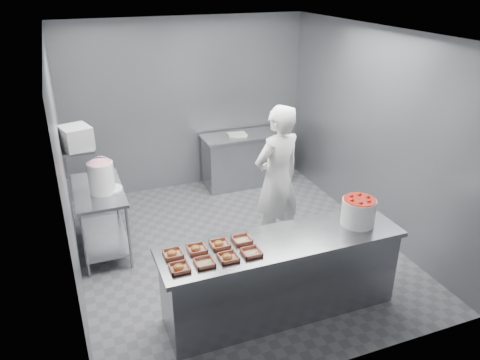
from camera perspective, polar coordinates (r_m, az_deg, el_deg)
name	(u,v)px	position (r m, az deg, el deg)	size (l,w,h in m)	color
floor	(236,248)	(6.39, -0.43, -8.25)	(4.50, 4.50, 0.00)	#4C4C51
ceiling	(236,33)	(5.42, -0.53, 17.54)	(4.50, 4.50, 0.00)	white
wall_back	(188,105)	(7.80, -6.41, 9.02)	(4.00, 0.04, 2.80)	slate
wall_left	(65,174)	(5.44, -20.60, 0.63)	(0.04, 4.50, 2.80)	slate
wall_right	(372,132)	(6.69, 15.84, 5.63)	(0.04, 4.50, 2.80)	slate
service_counter	(281,276)	(5.11, 5.04, -11.55)	(2.60, 0.70, 0.90)	slate
prep_table	(101,210)	(6.32, -16.60, -3.56)	(0.60, 1.20, 0.90)	slate
back_counter	(246,159)	(8.06, 0.75, 2.57)	(1.50, 0.60, 0.90)	slate
wall_shelf	(76,142)	(5.95, -19.32, 4.38)	(0.35, 0.90, 0.03)	slate
tray_0	(179,268)	(4.43, -7.42, -10.56)	(0.19, 0.18, 0.06)	tan
tray_1	(204,263)	(4.48, -4.37, -10.00)	(0.19, 0.18, 0.04)	tan
tray_2	(228,257)	(4.54, -1.47, -9.39)	(0.19, 0.18, 0.06)	tan
tray_3	(251,252)	(4.61, 1.40, -8.81)	(0.19, 0.18, 0.04)	tan
tray_4	(173,254)	(4.64, -8.21, -8.87)	(0.19, 0.18, 0.06)	tan
tray_5	(196,249)	(4.68, -5.33, -8.34)	(0.19, 0.18, 0.06)	tan
tray_6	(219,244)	(4.74, -2.52, -7.80)	(0.19, 0.18, 0.06)	tan
tray_7	(242,240)	(4.81, 0.24, -7.28)	(0.19, 0.18, 0.04)	tan
worker	(277,179)	(6.01, 4.54, 0.07)	(0.72, 0.47, 1.96)	white
strawberry_tub	(358,211)	(5.21, 14.25, -3.65)	(0.37, 0.37, 0.30)	white
glaze_bucket	(101,177)	(6.00, -16.56, 0.37)	(0.33, 0.31, 0.48)	white
bucket_lid	(110,189)	(6.11, -15.58, -1.07)	(0.31, 0.31, 0.02)	white
rag	(102,181)	(6.38, -16.45, -0.09)	(0.13, 0.11, 0.02)	#CCB28C
appliance	(76,137)	(5.65, -19.36, 4.92)	(0.30, 0.34, 0.26)	gray
paper_stack	(237,135)	(7.84, -0.35, 5.56)	(0.30, 0.22, 0.04)	silver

